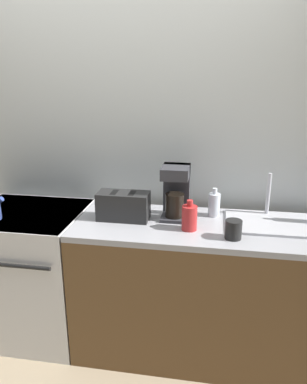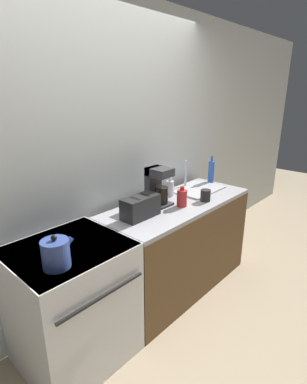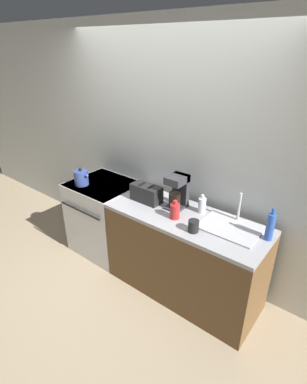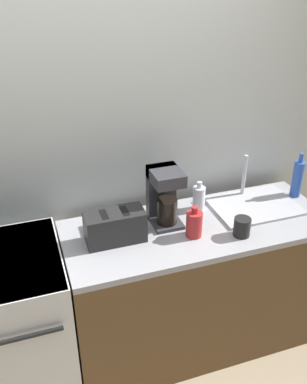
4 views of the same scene
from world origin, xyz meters
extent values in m
plane|color=tan|center=(0.00, 0.00, 0.00)|extent=(12.00, 12.00, 0.00)
cube|color=silver|center=(0.00, 0.72, 1.30)|extent=(8.00, 0.05, 2.60)
cube|color=silver|center=(-0.60, 0.33, 0.45)|extent=(0.74, 0.66, 0.89)
cube|color=black|center=(-0.60, 0.33, 0.88)|extent=(0.73, 0.65, 0.02)
cylinder|color=black|center=(-0.77, 0.19, 0.89)|extent=(0.21, 0.21, 0.01)
cylinder|color=black|center=(-0.44, 0.19, 0.89)|extent=(0.21, 0.21, 0.01)
cylinder|color=black|center=(-0.77, 0.47, 0.89)|extent=(0.21, 0.21, 0.01)
cylinder|color=black|center=(-0.44, 0.47, 0.89)|extent=(0.21, 0.21, 0.01)
cylinder|color=black|center=(-0.60, -0.03, 0.70)|extent=(0.63, 0.02, 0.02)
cube|color=brown|center=(0.55, 0.31, 0.43)|extent=(1.55, 0.61, 0.86)
cube|color=#A3A3A8|center=(0.55, 0.31, 0.87)|extent=(1.55, 0.61, 0.04)
cylinder|color=#33478C|center=(-0.77, 0.17, 0.98)|extent=(0.16, 0.16, 0.17)
sphere|color=black|center=(-0.77, 0.17, 1.08)|extent=(0.03, 0.03, 0.03)
cylinder|color=#33478C|center=(-0.69, 0.17, 1.01)|extent=(0.09, 0.03, 0.08)
cube|color=black|center=(0.06, 0.32, 0.98)|extent=(0.32, 0.15, 0.17)
cube|color=black|center=(0.01, 0.32, 1.06)|extent=(0.04, 0.11, 0.01)
cube|color=black|center=(0.12, 0.32, 1.06)|extent=(0.04, 0.11, 0.01)
cube|color=#333338|center=(0.38, 0.39, 0.90)|extent=(0.17, 0.21, 0.02)
cube|color=#333338|center=(0.38, 0.47, 1.06)|extent=(0.17, 0.06, 0.33)
cube|color=#333338|center=(0.38, 0.39, 1.19)|extent=(0.17, 0.21, 0.07)
cylinder|color=black|center=(0.38, 0.37, 0.99)|extent=(0.12, 0.12, 0.15)
cube|color=#B7B7BC|center=(0.95, 0.38, 0.90)|extent=(0.52, 0.38, 0.01)
cylinder|color=silver|center=(0.95, 0.53, 1.03)|extent=(0.02, 0.02, 0.28)
cylinder|color=#B72828|center=(0.48, 0.22, 0.96)|extent=(0.09, 0.09, 0.15)
cylinder|color=#B72828|center=(0.48, 0.22, 1.06)|extent=(0.04, 0.04, 0.04)
cylinder|color=#2D56B7|center=(1.27, 0.42, 1.01)|extent=(0.06, 0.06, 0.24)
cylinder|color=#2D56B7|center=(1.27, 0.42, 1.16)|extent=(0.03, 0.03, 0.06)
cylinder|color=silver|center=(0.62, 0.47, 0.97)|extent=(0.07, 0.07, 0.15)
cylinder|color=silver|center=(0.62, 0.47, 1.06)|extent=(0.03, 0.03, 0.04)
cylinder|color=black|center=(0.73, 0.14, 0.95)|extent=(0.09, 0.09, 0.11)
camera|label=1|loc=(0.61, -1.80, 1.77)|focal=35.00mm
camera|label=2|loc=(-1.50, -1.25, 1.85)|focal=28.00mm
camera|label=3|loc=(1.80, -1.75, 2.33)|focal=28.00mm
camera|label=4|loc=(-0.35, -1.54, 2.24)|focal=40.00mm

